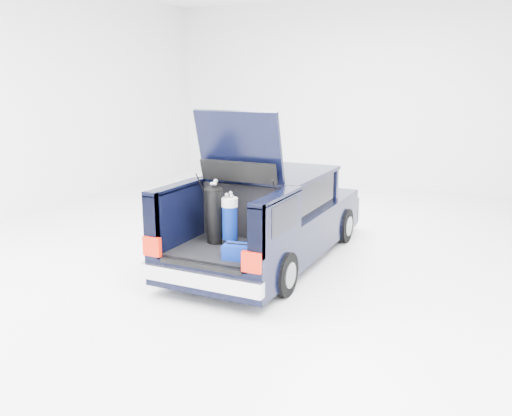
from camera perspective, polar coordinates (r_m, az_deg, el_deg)
The scene contains 6 objects.
ground at distance 8.98m, azimuth 1.39°, elevation -5.35°, with size 14.00×14.00×0.00m, color white.
car at distance 8.88m, azimuth 1.70°, elevation -1.04°, with size 1.87×4.65×2.47m.
red_suitcase at distance 7.49m, azimuth 1.15°, elevation -2.41°, with size 0.36×0.31×0.52m.
black_golf_bag at distance 7.67m, azimuth -4.37°, elevation -0.76°, with size 0.33×0.40×0.92m.
blue_golf_bag at distance 7.60m, azimuth -2.78°, elevation -1.38°, with size 0.28×0.28×0.77m.
blue_duffel at distance 7.07m, azimuth -1.77°, elevation -4.62°, with size 0.44×0.32×0.21m.
Camera 1 is at (3.49, -7.76, 2.88)m, focal length 38.00 mm.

